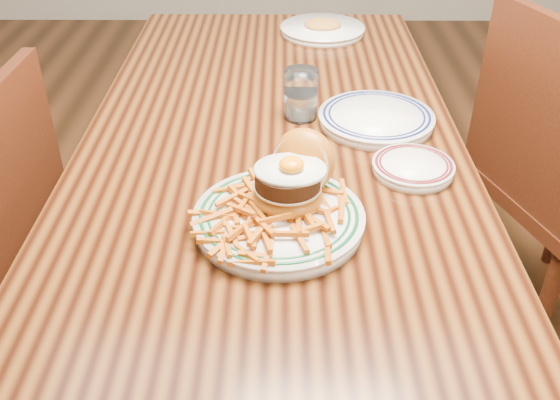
{
  "coord_description": "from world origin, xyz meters",
  "views": [
    {
      "loc": [
        0.03,
        -1.29,
        1.42
      ],
      "look_at": [
        0.02,
        -0.4,
        0.81
      ],
      "focal_mm": 40.0,
      "sensor_mm": 36.0,
      "label": 1
    }
  ],
  "objects_px": {
    "main_plate": "(283,203)",
    "side_plate": "(413,167)",
    "table": "(272,157)",
    "chair_right": "(558,177)"
  },
  "relations": [
    {
      "from": "main_plate",
      "to": "side_plate",
      "type": "xyz_separation_m",
      "value": [
        0.26,
        0.17,
        -0.03
      ]
    },
    {
      "from": "table",
      "to": "side_plate",
      "type": "bearing_deg",
      "value": -36.23
    },
    {
      "from": "chair_right",
      "to": "main_plate",
      "type": "height_order",
      "value": "chair_right"
    },
    {
      "from": "chair_right",
      "to": "side_plate",
      "type": "height_order",
      "value": "chair_right"
    },
    {
      "from": "table",
      "to": "main_plate",
      "type": "height_order",
      "value": "main_plate"
    },
    {
      "from": "main_plate",
      "to": "table",
      "type": "bearing_deg",
      "value": 118.29
    },
    {
      "from": "side_plate",
      "to": "table",
      "type": "bearing_deg",
      "value": 164.98
    },
    {
      "from": "table",
      "to": "chair_right",
      "type": "height_order",
      "value": "chair_right"
    },
    {
      "from": "table",
      "to": "chair_right",
      "type": "xyz_separation_m",
      "value": [
        0.77,
        0.14,
        -0.14
      ]
    },
    {
      "from": "main_plate",
      "to": "side_plate",
      "type": "bearing_deg",
      "value": 56.89
    }
  ]
}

